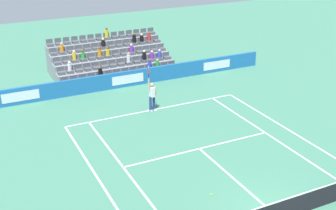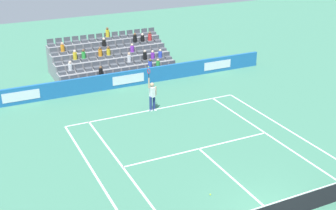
# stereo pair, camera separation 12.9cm
# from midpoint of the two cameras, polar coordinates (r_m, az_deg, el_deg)

# --- Properties ---
(line_baseline) EXTENTS (10.97, 0.10, 0.01)m
(line_baseline) POSITION_cam_midpoint_polar(r_m,az_deg,el_deg) (27.20, -1.87, -0.58)
(line_baseline) COLOR white
(line_baseline) RESTS_ON ground
(line_service) EXTENTS (8.23, 0.10, 0.01)m
(line_service) POSITION_cam_midpoint_polar(r_m,az_deg,el_deg) (22.81, 3.86, -5.57)
(line_service) COLOR white
(line_service) RESTS_ON ground
(line_centre_service) EXTENTS (0.10, 6.40, 0.01)m
(line_centre_service) POSITION_cam_midpoint_polar(r_m,az_deg,el_deg) (20.50, 8.34, -9.39)
(line_centre_service) COLOR white
(line_centre_service) RESTS_ON ground
(line_singles_sideline_left) EXTENTS (0.10, 11.89, 0.01)m
(line_singles_sideline_left) POSITION_cam_midpoint_polar(r_m,az_deg,el_deg) (20.94, -5.45, -8.48)
(line_singles_sideline_left) COLOR white
(line_singles_sideline_left) RESTS_ON ground
(line_singles_sideline_right) EXTENTS (0.10, 11.89, 0.01)m
(line_singles_sideline_right) POSITION_cam_midpoint_polar(r_m,az_deg,el_deg) (24.61, 12.76, -3.87)
(line_singles_sideline_right) COLOR white
(line_singles_sideline_right) RESTS_ON ground
(line_doubles_sideline_left) EXTENTS (0.10, 11.89, 0.01)m
(line_doubles_sideline_left) POSITION_cam_midpoint_polar(r_m,az_deg,el_deg) (20.58, -9.06, -9.29)
(line_doubles_sideline_left) COLOR white
(line_doubles_sideline_left) RESTS_ON ground
(line_doubles_sideline_right) EXTENTS (0.10, 11.89, 0.01)m
(line_doubles_sideline_right) POSITION_cam_midpoint_polar(r_m,az_deg,el_deg) (25.42, 15.19, -3.21)
(line_doubles_sideline_right) COLOR white
(line_doubles_sideline_right) RESTS_ON ground
(line_centre_mark) EXTENTS (0.10, 0.20, 0.01)m
(line_centre_mark) POSITION_cam_midpoint_polar(r_m,az_deg,el_deg) (27.12, -1.78, -0.65)
(line_centre_mark) COLOR white
(line_centre_mark) RESTS_ON ground
(sponsor_barrier) EXTENTS (21.38, 0.22, 1.10)m
(sponsor_barrier) POSITION_cam_midpoint_polar(r_m,az_deg,el_deg) (30.84, -5.32, 3.36)
(sponsor_barrier) COLOR #1E66AD
(sponsor_barrier) RESTS_ON ground
(tennis_net) EXTENTS (11.97, 0.10, 1.07)m
(tennis_net) POSITION_cam_midpoint_polar(r_m,az_deg,el_deg) (18.17, 14.19, -12.80)
(tennis_net) COLOR #33383D
(tennis_net) RESTS_ON ground
(tennis_player) EXTENTS (0.53, 0.39, 2.85)m
(tennis_player) POSITION_cam_midpoint_polar(r_m,az_deg,el_deg) (26.72, -2.19, 1.27)
(tennis_player) COLOR navy
(tennis_player) RESTS_ON ground
(stadium_stand) EXTENTS (8.68, 4.75, 3.04)m
(stadium_stand) POSITION_cam_midpoint_polar(r_m,az_deg,el_deg) (33.95, -7.50, 5.60)
(stadium_stand) COLOR gray
(stadium_stand) RESTS_ON ground
(loose_tennis_ball) EXTENTS (0.07, 0.07, 0.07)m
(loose_tennis_ball) POSITION_cam_midpoint_polar(r_m,az_deg,el_deg) (19.37, 5.33, -11.27)
(loose_tennis_ball) COLOR #D1E533
(loose_tennis_ball) RESTS_ON ground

